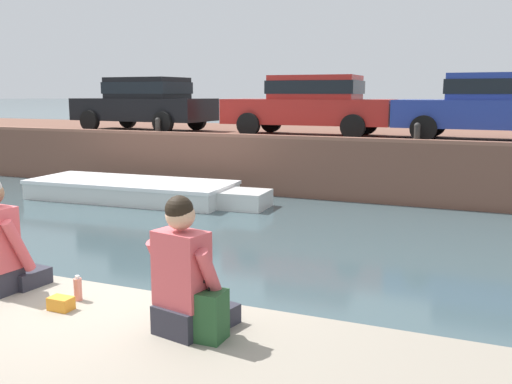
% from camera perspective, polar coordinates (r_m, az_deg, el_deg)
% --- Properties ---
extents(ground_plane, '(400.00, 400.00, 0.00)m').
position_cam_1_polar(ground_plane, '(9.29, 2.93, -5.89)').
color(ground_plane, '#3D5156').
extents(far_quay_wall, '(60.00, 6.00, 1.42)m').
position_cam_1_polar(far_quay_wall, '(16.35, 12.10, 3.30)').
color(far_quay_wall, brown).
rests_on(far_quay_wall, ground).
extents(far_wall_coping, '(60.00, 0.24, 0.08)m').
position_cam_1_polar(far_wall_coping, '(13.47, 9.87, 5.23)').
color(far_wall_coping, '#925F4C').
rests_on(far_wall_coping, far_quay_wall).
extents(boat_moored_west_white, '(5.97, 2.08, 0.46)m').
position_cam_1_polar(boat_moored_west_white, '(13.83, -11.54, 0.14)').
color(boat_moored_west_white, white).
rests_on(boat_moored_west_white, ground).
extents(car_leftmost_black, '(4.23, 2.08, 1.54)m').
position_cam_1_polar(car_leftmost_black, '(17.24, -11.04, 8.86)').
color(car_leftmost_black, black).
rests_on(car_leftmost_black, far_quay_wall).
extents(car_left_inner_red, '(4.40, 1.96, 1.54)m').
position_cam_1_polar(car_left_inner_red, '(15.02, 5.55, 8.87)').
color(car_left_inner_red, '#B2231E').
rests_on(car_left_inner_red, far_quay_wall).
extents(car_centre_blue, '(4.09, 2.08, 1.54)m').
position_cam_1_polar(car_centre_blue, '(14.32, 22.30, 8.15)').
color(car_centre_blue, '#233893').
rests_on(car_centre_blue, far_quay_wall).
extents(mooring_bollard_west, '(0.15, 0.15, 0.44)m').
position_cam_1_polar(mooring_bollard_west, '(15.72, -9.78, 6.61)').
color(mooring_bollard_west, '#2D2B28').
rests_on(mooring_bollard_west, far_quay_wall).
extents(mooring_bollard_mid, '(0.15, 0.15, 0.44)m').
position_cam_1_polar(mooring_bollard_mid, '(13.34, 15.81, 5.82)').
color(mooring_bollard_mid, '#2D2B28').
rests_on(mooring_bollard_mid, far_quay_wall).
extents(person_seated_left, '(0.55, 0.55, 0.96)m').
position_cam_1_polar(person_seated_left, '(5.20, -24.20, -5.04)').
color(person_seated_left, '#282833').
rests_on(person_seated_left, near_quay).
extents(person_seated_right, '(0.58, 0.59, 0.96)m').
position_cam_1_polar(person_seated_right, '(3.97, -6.98, -8.70)').
color(person_seated_right, '#282833').
rests_on(person_seated_right, near_quay).
extents(bottle_drink, '(0.06, 0.06, 0.20)m').
position_cam_1_polar(bottle_drink, '(4.81, -17.38, -9.23)').
color(bottle_drink, '#E07F6B').
rests_on(bottle_drink, near_quay).
extents(backpack_on_ledge, '(0.28, 0.24, 0.41)m').
position_cam_1_polar(backpack_on_ledge, '(3.92, -5.09, -12.11)').
color(backpack_on_ledge, '#234C28').
rests_on(backpack_on_ledge, near_quay).
extents(snack_bag, '(0.18, 0.12, 0.10)m').
position_cam_1_polar(snack_bag, '(4.66, -18.92, -10.50)').
color(snack_bag, orange).
rests_on(snack_bag, near_quay).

